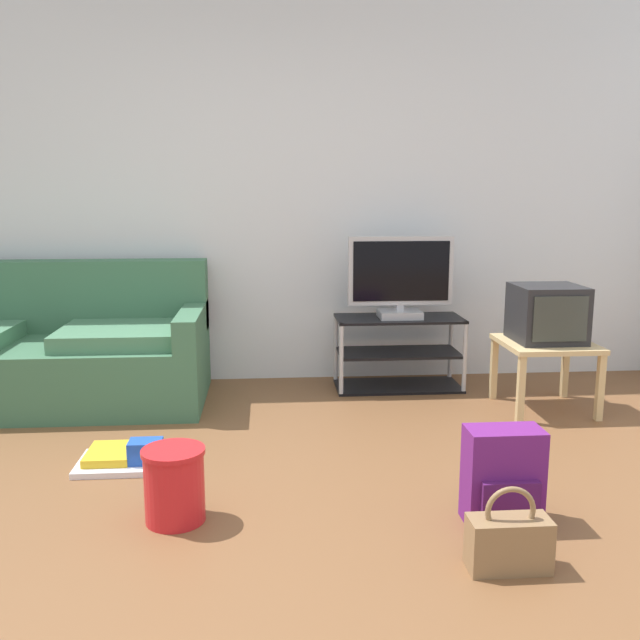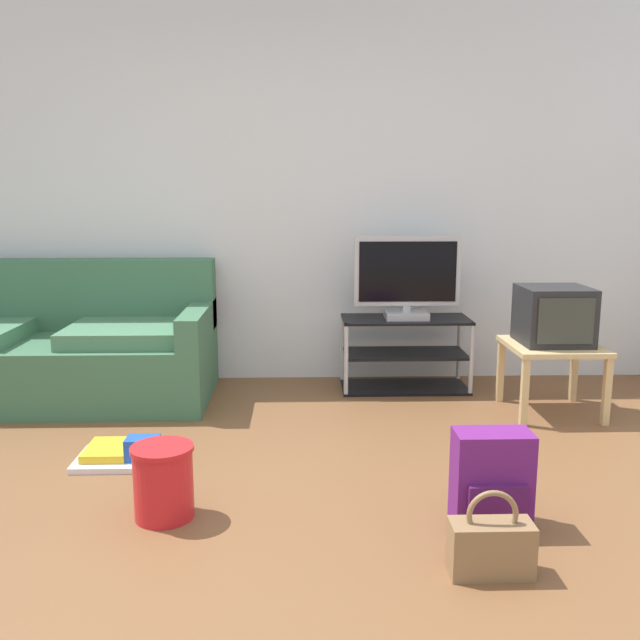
{
  "view_description": "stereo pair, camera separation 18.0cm",
  "coord_description": "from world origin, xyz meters",
  "px_view_note": "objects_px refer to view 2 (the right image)",
  "views": [
    {
      "loc": [
        0.04,
        -2.42,
        1.34
      ],
      "look_at": [
        0.33,
        1.27,
        0.64
      ],
      "focal_mm": 38.32,
      "sensor_mm": 36.0,
      "label": 1
    },
    {
      "loc": [
        0.22,
        -2.43,
        1.34
      ],
      "look_at": [
        0.33,
        1.27,
        0.64
      ],
      "focal_mm": 38.32,
      "sensor_mm": 36.0,
      "label": 2
    }
  ],
  "objects_px": {
    "side_table": "(552,354)",
    "backpack": "(492,481)",
    "cleaning_bucket": "(163,480)",
    "handbag": "(491,546)",
    "flat_tv": "(407,279)",
    "crt_tv": "(554,315)",
    "tv_stand": "(405,353)",
    "floor_tray": "(126,454)",
    "couch": "(52,350)"
  },
  "relations": [
    {
      "from": "backpack",
      "to": "handbag",
      "type": "relative_size",
      "value": 1.27
    },
    {
      "from": "cleaning_bucket",
      "to": "floor_tray",
      "type": "relative_size",
      "value": 0.63
    },
    {
      "from": "handbag",
      "to": "cleaning_bucket",
      "type": "height_order",
      "value": "handbag"
    },
    {
      "from": "flat_tv",
      "to": "handbag",
      "type": "xyz_separation_m",
      "value": [
        -0.05,
        -2.3,
        -0.66
      ]
    },
    {
      "from": "tv_stand",
      "to": "cleaning_bucket",
      "type": "distance_m",
      "value": 2.26
    },
    {
      "from": "flat_tv",
      "to": "side_table",
      "type": "xyz_separation_m",
      "value": [
        0.81,
        -0.52,
        -0.4
      ]
    },
    {
      "from": "tv_stand",
      "to": "handbag",
      "type": "height_order",
      "value": "tv_stand"
    },
    {
      "from": "cleaning_bucket",
      "to": "handbag",
      "type": "bearing_deg",
      "value": -20.68
    },
    {
      "from": "tv_stand",
      "to": "handbag",
      "type": "xyz_separation_m",
      "value": [
        -0.05,
        -2.33,
        -0.14
      ]
    },
    {
      "from": "couch",
      "to": "side_table",
      "type": "bearing_deg",
      "value": -7.16
    },
    {
      "from": "side_table",
      "to": "backpack",
      "type": "distance_m",
      "value": 1.63
    },
    {
      "from": "flat_tv",
      "to": "cleaning_bucket",
      "type": "xyz_separation_m",
      "value": [
        -1.28,
        -1.83,
        -0.6
      ]
    },
    {
      "from": "couch",
      "to": "flat_tv",
      "type": "xyz_separation_m",
      "value": [
        2.33,
        0.12,
        0.45
      ]
    },
    {
      "from": "tv_stand",
      "to": "crt_tv",
      "type": "bearing_deg",
      "value": -32.8
    },
    {
      "from": "handbag",
      "to": "cleaning_bucket",
      "type": "relative_size",
      "value": 1.02
    },
    {
      "from": "cleaning_bucket",
      "to": "side_table",
      "type": "bearing_deg",
      "value": 32.08
    },
    {
      "from": "tv_stand",
      "to": "floor_tray",
      "type": "height_order",
      "value": "tv_stand"
    },
    {
      "from": "flat_tv",
      "to": "crt_tv",
      "type": "distance_m",
      "value": 0.97
    },
    {
      "from": "tv_stand",
      "to": "couch",
      "type": "bearing_deg",
      "value": -176.42
    },
    {
      "from": "couch",
      "to": "crt_tv",
      "type": "distance_m",
      "value": 3.18
    },
    {
      "from": "crt_tv",
      "to": "floor_tray",
      "type": "distance_m",
      "value": 2.58
    },
    {
      "from": "tv_stand",
      "to": "flat_tv",
      "type": "relative_size",
      "value": 1.22
    },
    {
      "from": "tv_stand",
      "to": "flat_tv",
      "type": "distance_m",
      "value": 0.52
    },
    {
      "from": "tv_stand",
      "to": "crt_tv",
      "type": "xyz_separation_m",
      "value": [
        0.81,
        -0.53,
        0.36
      ]
    },
    {
      "from": "cleaning_bucket",
      "to": "flat_tv",
      "type": "bearing_deg",
      "value": 55.0
    },
    {
      "from": "couch",
      "to": "floor_tray",
      "type": "bearing_deg",
      "value": -56.38
    },
    {
      "from": "crt_tv",
      "to": "backpack",
      "type": "distance_m",
      "value": 1.69
    },
    {
      "from": "crt_tv",
      "to": "handbag",
      "type": "height_order",
      "value": "crt_tv"
    },
    {
      "from": "flat_tv",
      "to": "backpack",
      "type": "distance_m",
      "value": 2.04
    },
    {
      "from": "backpack",
      "to": "floor_tray",
      "type": "bearing_deg",
      "value": 149.23
    },
    {
      "from": "floor_tray",
      "to": "cleaning_bucket",
      "type": "bearing_deg",
      "value": -62.76
    },
    {
      "from": "side_table",
      "to": "couch",
      "type": "bearing_deg",
      "value": 172.84
    },
    {
      "from": "crt_tv",
      "to": "floor_tray",
      "type": "height_order",
      "value": "crt_tv"
    },
    {
      "from": "crt_tv",
      "to": "side_table",
      "type": "bearing_deg",
      "value": -90.0
    },
    {
      "from": "tv_stand",
      "to": "floor_tray",
      "type": "bearing_deg",
      "value": -141.83
    },
    {
      "from": "crt_tv",
      "to": "handbag",
      "type": "relative_size",
      "value": 1.26
    },
    {
      "from": "flat_tv",
      "to": "couch",
      "type": "bearing_deg",
      "value": -176.97
    },
    {
      "from": "couch",
      "to": "crt_tv",
      "type": "relative_size",
      "value": 5.15
    },
    {
      "from": "crt_tv",
      "to": "floor_tray",
      "type": "xyz_separation_m",
      "value": [
        -2.41,
        -0.73,
        -0.56
      ]
    },
    {
      "from": "side_table",
      "to": "backpack",
      "type": "height_order",
      "value": "side_table"
    },
    {
      "from": "couch",
      "to": "tv_stand",
      "type": "relative_size",
      "value": 2.39
    },
    {
      "from": "couch",
      "to": "handbag",
      "type": "distance_m",
      "value": 3.17
    },
    {
      "from": "handbag",
      "to": "floor_tray",
      "type": "relative_size",
      "value": 0.64
    },
    {
      "from": "floor_tray",
      "to": "couch",
      "type": "bearing_deg",
      "value": 123.62
    },
    {
      "from": "side_table",
      "to": "backpack",
      "type": "relative_size",
      "value": 1.35
    },
    {
      "from": "couch",
      "to": "crt_tv",
      "type": "xyz_separation_m",
      "value": [
        3.15,
        -0.38,
        0.28
      ]
    },
    {
      "from": "crt_tv",
      "to": "cleaning_bucket",
      "type": "relative_size",
      "value": 1.29
    },
    {
      "from": "tv_stand",
      "to": "backpack",
      "type": "height_order",
      "value": "tv_stand"
    },
    {
      "from": "tv_stand",
      "to": "floor_tray",
      "type": "distance_m",
      "value": 2.04
    },
    {
      "from": "tv_stand",
      "to": "floor_tray",
      "type": "relative_size",
      "value": 1.74
    }
  ]
}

